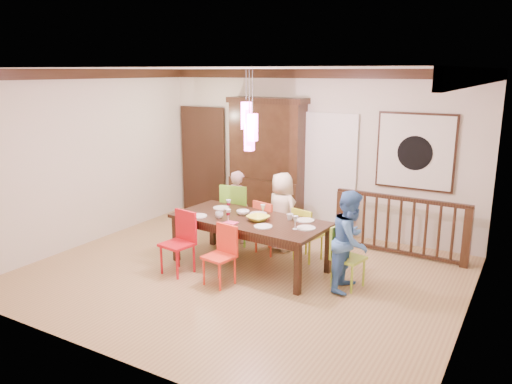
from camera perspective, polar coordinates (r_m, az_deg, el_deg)
The scene contains 37 objects.
floor at distance 7.32m, azimuth -1.75°, elevation -9.39°, with size 6.00×6.00×0.00m, color #9C774B.
ceiling at distance 6.73m, azimuth -1.93°, elevation 13.94°, with size 6.00×6.00×0.00m, color white.
wall_back at distance 9.07m, azimuth 6.56°, elevation 4.60°, with size 6.00×6.00×0.00m, color beige.
wall_left at distance 8.82m, azimuth -18.66°, elevation 3.71°, with size 5.00×5.00×0.00m, color beige.
wall_right at distance 5.92m, azimuth 23.69°, elevation -1.38°, with size 5.00×5.00×0.00m, color beige.
crown_molding at distance 6.74m, azimuth -1.92°, elevation 13.26°, with size 6.00×5.00×0.16m, color black, non-canonical shape.
panel_door at distance 10.27m, azimuth -5.98°, elevation 3.42°, with size 1.04×0.07×2.24m, color black.
white_doorway at distance 8.98m, azimuth 8.45°, elevation 1.85°, with size 0.97×0.05×2.22m, color silver.
painting at distance 8.46m, azimuth 17.75°, elevation 4.41°, with size 1.25×0.06×1.25m.
pendant_cluster at distance 7.09m, azimuth -0.76°, elevation 7.51°, with size 0.27×0.21×1.14m.
dining_table at distance 7.38m, azimuth -0.73°, elevation -3.61°, with size 2.38×1.22×0.75m.
chair_far_left at distance 8.43m, azimuth -2.05°, elevation -1.95°, with size 0.54×0.54×1.04m.
chair_far_mid at distance 8.01m, azimuth 1.61°, elevation -3.53°, with size 0.47×0.47×0.87m.
chair_far_right at distance 7.74m, azimuth 5.98°, elevation -4.36°, with size 0.46×0.46×0.84m.
chair_near_left at distance 7.28m, azimuth -9.02°, elevation -5.34°, with size 0.46×0.46×0.91m.
chair_near_mid at distance 6.85m, azimuth -4.25°, elevation -6.85°, with size 0.43×0.43×0.82m.
chair_end_right at distance 6.87m, azimuth 10.55°, elevation -6.88°, with size 0.45×0.45×0.85m.
china_hutch at distance 9.29m, azimuth 1.28°, elevation 3.36°, with size 1.52×0.46×2.40m.
balustrade at distance 8.22m, azimuth 16.13°, elevation -3.61°, with size 2.12×0.14×0.96m.
person_far_left at distance 8.49m, azimuth -2.03°, elevation -1.67°, with size 0.45×0.30×1.24m, color beige.
person_far_mid at distance 8.10m, azimuth 2.97°, elevation -2.26°, with size 0.63×0.41×1.29m, color beige.
person_end_right at distance 6.75m, azimuth 10.76°, elevation -5.50°, with size 0.66×0.51×1.36m, color #477AC7.
serving_bowl at distance 7.24m, azimuth 0.23°, elevation -3.02°, with size 0.31×0.31×0.08m, color yellow.
small_bowl at distance 7.55m, azimuth -1.50°, elevation -2.36°, with size 0.20×0.20×0.06m, color white.
cup_left at distance 7.38m, azimuth -4.23°, elevation -2.66°, with size 0.12×0.12×0.09m, color silver.
cup_right at distance 7.29m, azimuth 3.90°, elevation -2.86°, with size 0.10×0.10×0.09m, color silver.
plate_far_left at distance 7.91m, azimuth -3.99°, elevation -1.82°, with size 0.26×0.26×0.01m, color white.
plate_far_mid at distance 7.57m, azimuth 0.25°, elevation -2.51°, with size 0.26×0.26×0.01m, color white.
plate_far_right at distance 7.28m, azimuth 5.66°, elevation -3.23°, with size 0.26×0.26×0.01m, color white.
plate_near_left at distance 7.51m, azimuth -6.61°, elevation -2.73°, with size 0.26×0.26×0.01m, color white.
plate_near_mid at distance 6.97m, azimuth 0.82°, elevation -3.96°, with size 0.26×0.26×0.01m, color white.
plate_end_right at distance 6.94m, azimuth 5.75°, elevation -4.10°, with size 0.26×0.26×0.01m, color white.
wine_glass_a at distance 7.69m, azimuth -3.16°, elevation -1.58°, with size 0.08×0.08×0.19m, color #590C19, non-canonical shape.
wine_glass_b at distance 7.42m, azimuth 0.80°, elevation -2.15°, with size 0.08×0.08×0.19m, color silver, non-canonical shape.
wine_glass_c at distance 7.18m, azimuth -3.20°, elevation -2.71°, with size 0.08×0.08×0.19m, color #590C19, non-canonical shape.
wine_glass_d at distance 6.87m, azimuth 4.50°, elevation -3.49°, with size 0.08×0.08×0.19m, color silver, non-canonical shape.
napkin at distance 7.14m, azimuth -2.92°, elevation -3.54°, with size 0.18×0.14×0.01m, color #D83359.
Camera 1 is at (3.57, -5.71, 2.87)m, focal length 35.00 mm.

